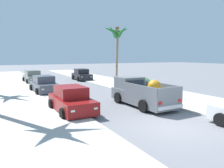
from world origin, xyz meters
TOP-DOWN VIEW (x-y plane):
  - ground_plane at (0.00, 0.00)m, footprint 160.00×160.00m
  - sidewalk_left at (-5.45, 12.00)m, footprint 5.17×60.00m
  - sidewalk_right at (5.45, 12.00)m, footprint 5.17×60.00m
  - curb_left at (-4.27, 12.00)m, footprint 0.16×60.00m
  - curb_right at (4.27, 12.00)m, footprint 0.16×60.00m
  - pickup_truck at (1.41, 4.50)m, footprint 2.29×5.25m
  - car_left_near at (3.23, 21.08)m, footprint 2.17×4.32m
  - car_right_near at (-3.19, 20.99)m, footprint 2.17×4.32m
  - car_left_mid at (-3.36, 12.86)m, footprint 2.19×4.33m
  - car_left_far at (-3.28, 4.93)m, footprint 2.06×4.27m
  - palm_tree_left_fore at (7.20, 18.20)m, footprint 3.68×3.67m
  - hedge_bush at (6.59, 11.93)m, footprint 1.80×2.80m

SIDE VIEW (x-z plane):
  - ground_plane at x=0.00m, z-range 0.00..0.00m
  - curb_left at x=-4.27m, z-range 0.00..0.10m
  - curb_right at x=4.27m, z-range 0.00..0.10m
  - sidewalk_left at x=-5.45m, z-range 0.00..0.12m
  - sidewalk_right at x=5.45m, z-range 0.00..0.12m
  - hedge_bush at x=6.59m, z-range 0.00..1.10m
  - car_left_near at x=3.23m, z-range -0.06..1.48m
  - car_right_near at x=-3.19m, z-range -0.06..1.48m
  - car_left_mid at x=-3.36m, z-range -0.06..1.48m
  - car_left_far at x=-3.28m, z-range -0.06..1.48m
  - pickup_truck at x=1.41m, z-range -0.11..1.71m
  - palm_tree_left_fore at x=7.20m, z-range 2.43..9.73m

